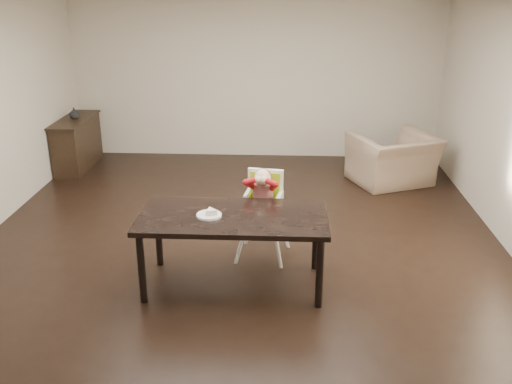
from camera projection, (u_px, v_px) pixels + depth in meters
ground at (239, 246)px, 6.48m from camera, size 7.00×7.00×0.00m
room_walls at (237, 83)px, 5.81m from camera, size 6.02×7.02×2.71m
dining_table at (233, 223)px, 5.45m from camera, size 1.80×0.90×0.75m
high_chair at (263, 195)px, 6.04m from camera, size 0.48×0.48×1.00m
plate at (210, 214)px, 5.39m from camera, size 0.28×0.28×0.07m
armchair at (394, 151)px, 8.26m from camera, size 1.31×1.11×0.98m
sideboard at (77, 143)px, 8.98m from camera, size 0.44×1.26×0.79m
vase at (74, 113)px, 8.84m from camera, size 0.18×0.18×0.16m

